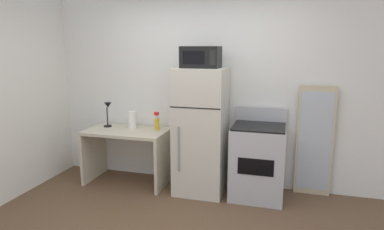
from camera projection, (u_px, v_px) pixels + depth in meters
The scene contains 9 objects.
wall_back_white at pixel (206, 89), 4.46m from camera, with size 5.00×0.10×2.60m, color white.
desk at pixel (127, 146), 4.52m from camera, with size 1.11×0.63×0.75m.
desk_lamp at pixel (108, 110), 4.60m from camera, with size 0.14×0.12×0.35m.
paper_towel_roll at pixel (132, 120), 4.55m from camera, with size 0.11×0.11×0.24m, color white.
spray_bottle at pixel (157, 123), 4.47m from camera, with size 0.06×0.06×0.25m.
refrigerator at pixel (201, 131), 4.19m from camera, with size 0.62×0.64×1.61m.
microwave at pixel (201, 57), 3.98m from camera, with size 0.46×0.35×0.26m.
oven_range at pixel (258, 161), 4.08m from camera, with size 0.65×0.61×1.10m.
leaning_mirror at pixel (315, 141), 4.09m from camera, with size 0.44×0.03×1.40m.
Camera 1 is at (1.02, -2.63, 1.84)m, focal length 30.63 mm.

